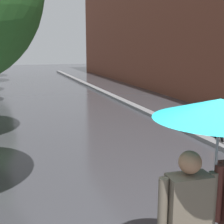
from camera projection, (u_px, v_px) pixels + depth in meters
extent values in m
cube|color=slate|center=(132.00, 105.00, 13.09)|extent=(0.30, 36.00, 0.12)
torus|color=black|center=(212.00, 127.00, 8.46)|extent=(0.15, 0.70, 0.70)
cylinder|color=orange|center=(215.00, 117.00, 8.42)|extent=(0.04, 0.04, 0.58)
cylinder|color=#9E9EA3|center=(216.00, 106.00, 8.36)|extent=(0.09, 0.46, 0.03)
cube|color=#665B4C|center=(188.00, 205.00, 2.87)|extent=(0.42, 0.25, 0.60)
sphere|color=#9E7051|center=(190.00, 162.00, 2.78)|extent=(0.21, 0.21, 0.21)
cylinder|color=#665B4C|center=(163.00, 206.00, 2.80)|extent=(0.09, 0.09, 0.54)
cylinder|color=#665B4C|center=(212.00, 199.00, 2.92)|extent=(0.09, 0.09, 0.54)
cylinder|color=#4C231E|center=(218.00, 193.00, 2.93)|extent=(0.09, 0.09, 0.57)
cylinder|color=#9E9EA3|center=(215.00, 175.00, 2.90)|extent=(0.02, 0.02, 1.12)
cone|color=#1EB2C6|center=(220.00, 109.00, 2.76)|extent=(1.21, 1.21, 0.18)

